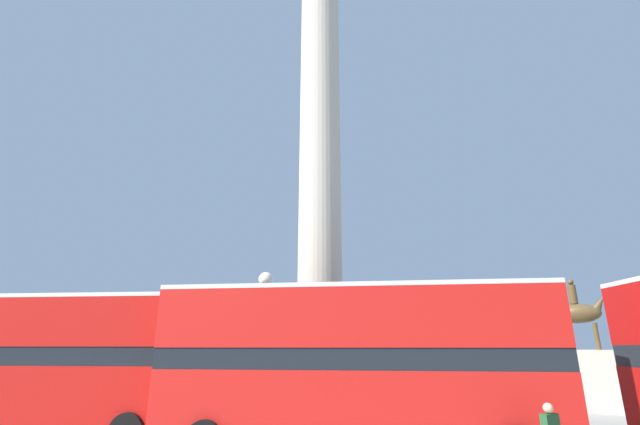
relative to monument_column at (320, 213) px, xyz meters
The scene contains 6 objects.
ground_plane 8.82m from the monument_column, ahead, with size 200.00×200.00×0.00m, color gray.
monument_column is the anchor object (origin of this frame).
bus_a 9.48m from the monument_column, 75.34° to the right, with size 10.73×2.90×4.41m.
bus_b 11.92m from the monument_column, 144.35° to the right, with size 10.23×2.94×4.34m.
equestrian_statue 14.29m from the monument_column, 13.21° to the left, with size 3.59×3.20×5.88m.
street_lamp 6.91m from the monument_column, 110.44° to the right, with size 0.52×0.52×5.35m.
Camera 1 is at (2.24, -19.42, 2.78)m, focal length 24.00 mm.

